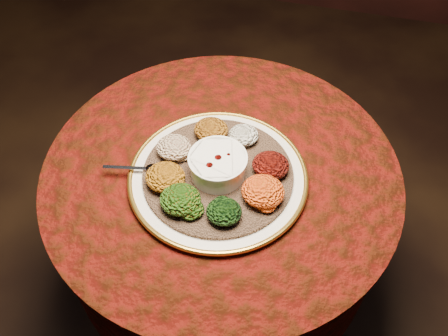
# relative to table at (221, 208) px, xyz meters

# --- Properties ---
(table) EXTENTS (0.96, 0.96, 0.73)m
(table) POSITION_rel_table_xyz_m (0.00, 0.00, 0.00)
(table) COLOR black
(table) RESTS_ON ground
(platter) EXTENTS (0.55, 0.55, 0.02)m
(platter) POSITION_rel_table_xyz_m (0.00, -0.04, 0.19)
(platter) COLOR silver
(platter) RESTS_ON table
(injera) EXTENTS (0.52, 0.52, 0.01)m
(injera) POSITION_rel_table_xyz_m (0.00, -0.04, 0.20)
(injera) COLOR brown
(injera) RESTS_ON platter
(stew_bowl) EXTENTS (0.15, 0.15, 0.06)m
(stew_bowl) POSITION_rel_table_xyz_m (0.00, -0.04, 0.24)
(stew_bowl) COLOR white
(stew_bowl) RESTS_ON injera
(spoon) EXTENTS (0.16, 0.05, 0.01)m
(spoon) POSITION_rel_table_xyz_m (-0.17, -0.07, 0.21)
(spoon) COLOR silver
(spoon) RESTS_ON injera
(portion_ayib) EXTENTS (0.08, 0.08, 0.04)m
(portion_ayib) POSITION_rel_table_xyz_m (0.04, 0.09, 0.23)
(portion_ayib) COLOR white
(portion_ayib) RESTS_ON injera
(portion_kitfo) EXTENTS (0.10, 0.09, 0.05)m
(portion_kitfo) POSITION_rel_table_xyz_m (0.13, 0.00, 0.23)
(portion_kitfo) COLOR black
(portion_kitfo) RESTS_ON injera
(portion_tikil) EXTENTS (0.11, 0.10, 0.05)m
(portion_tikil) POSITION_rel_table_xyz_m (0.13, -0.09, 0.23)
(portion_tikil) COLOR orange
(portion_tikil) RESTS_ON injera
(portion_gomen) EXTENTS (0.09, 0.08, 0.04)m
(portion_gomen) POSITION_rel_table_xyz_m (0.05, -0.16, 0.23)
(portion_gomen) COLOR black
(portion_gomen) RESTS_ON injera
(portion_mixveg) EXTENTS (0.10, 0.10, 0.05)m
(portion_mixveg) POSITION_rel_table_xyz_m (-0.06, -0.16, 0.23)
(portion_mixveg) COLOR #942D09
(portion_mixveg) RESTS_ON injera
(portion_kik) EXTENTS (0.10, 0.10, 0.05)m
(portion_kik) POSITION_rel_table_xyz_m (-0.12, -0.10, 0.23)
(portion_kik) COLOR #A55C0E
(portion_kik) RESTS_ON injera
(portion_timatim) EXTENTS (0.09, 0.09, 0.04)m
(portion_timatim) POSITION_rel_table_xyz_m (-0.13, 0.00, 0.23)
(portion_timatim) COLOR maroon
(portion_timatim) RESTS_ON injera
(portion_shiro) EXTENTS (0.09, 0.09, 0.04)m
(portion_shiro) POSITION_rel_table_xyz_m (-0.05, 0.09, 0.23)
(portion_shiro) COLOR #925611
(portion_shiro) RESTS_ON injera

